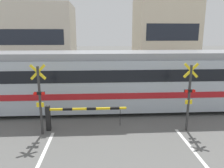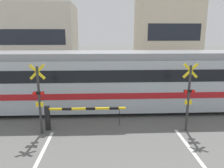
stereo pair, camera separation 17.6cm
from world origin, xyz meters
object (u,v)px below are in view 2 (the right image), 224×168
(commuter_train, at_px, (86,79))
(crossing_barrier_near, at_px, (67,113))
(crossing_signal_left, at_px, (39,96))
(crossing_signal_right, at_px, (189,94))
(crossing_barrier_far, at_px, (140,84))
(pedestrian, at_px, (106,74))

(commuter_train, relative_size, crossing_barrier_near, 4.76)
(crossing_signal_left, xyz_separation_m, crossing_signal_right, (6.63, 0.00, 0.00))
(crossing_signal_left, bearing_deg, crossing_barrier_far, 48.99)
(crossing_barrier_near, xyz_separation_m, pedestrian, (2.02, 9.39, 0.12))
(crossing_barrier_far, bearing_deg, crossing_barrier_near, -126.47)
(commuter_train, xyz_separation_m, crossing_signal_right, (4.82, -3.17, -0.08))
(commuter_train, xyz_separation_m, pedestrian, (1.32, 6.59, -0.91))
(commuter_train, distance_m, crossing_signal_right, 5.77)
(commuter_train, height_order, crossing_signal_left, commuter_train)
(crossing_barrier_far, xyz_separation_m, crossing_signal_left, (-5.52, -6.35, 0.95))
(crossing_barrier_far, bearing_deg, crossing_signal_right, -80.11)
(commuter_train, distance_m, crossing_barrier_near, 3.06)
(crossing_barrier_far, distance_m, crossing_signal_left, 8.47)
(crossing_barrier_far, height_order, crossing_signal_left, crossing_signal_left)
(crossing_signal_right, bearing_deg, commuter_train, 146.66)
(crossing_barrier_near, xyz_separation_m, crossing_signal_left, (-1.11, -0.38, 0.95))
(crossing_signal_right, distance_m, pedestrian, 10.41)
(crossing_signal_left, xyz_separation_m, pedestrian, (3.12, 9.76, -0.83))
(crossing_barrier_near, height_order, crossing_signal_right, crossing_signal_right)
(crossing_barrier_near, bearing_deg, crossing_barrier_far, 53.53)
(crossing_barrier_far, distance_m, crossing_signal_right, 6.51)
(commuter_train, height_order, crossing_signal_right, commuter_train)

